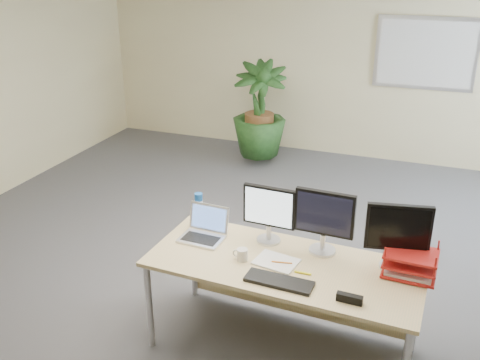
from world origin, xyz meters
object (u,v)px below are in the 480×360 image
at_px(floor_plant, 259,113).
at_px(laptop, 205,230).
at_px(monitor_left, 269,211).
at_px(monitor_right, 324,218).
at_px(desk, 288,274).

bearing_deg(floor_plant, laptop, -78.25).
bearing_deg(monitor_left, laptop, -167.35).
distance_m(floor_plant, monitor_right, 3.69).
height_order(floor_plant, monitor_right, floor_plant).
bearing_deg(desk, laptop, 176.17).
relative_size(floor_plant, monitor_right, 3.11).
bearing_deg(laptop, monitor_left, 12.65).
height_order(monitor_left, laptop, monitor_left).
relative_size(floor_plant, monitor_left, 3.35).
bearing_deg(monitor_right, monitor_left, 178.68).
distance_m(floor_plant, monitor_left, 3.52).
height_order(desk, monitor_left, monitor_left).
distance_m(monitor_right, laptop, 0.93).
bearing_deg(monitor_right, floor_plant, 115.91).
xyz_separation_m(monitor_left, laptop, (-0.48, -0.11, -0.20)).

